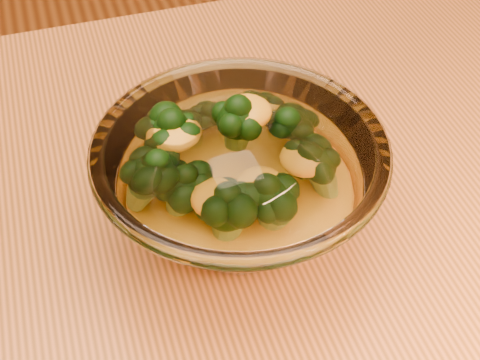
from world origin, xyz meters
name	(u,v)px	position (x,y,z in m)	size (l,w,h in m)	color
table	(404,357)	(0.00, 0.00, 0.65)	(1.20, 0.80, 0.75)	#CB783D
glass_bowl	(240,184)	(-0.11, 0.09, 0.80)	(0.20, 0.20, 0.09)	white
cheese_sauce	(240,203)	(-0.11, 0.09, 0.78)	(0.11, 0.11, 0.03)	gold
broccoli_heap	(228,160)	(-0.11, 0.10, 0.81)	(0.14, 0.12, 0.08)	black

